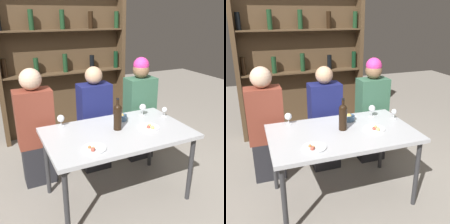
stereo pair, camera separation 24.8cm
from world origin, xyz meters
TOP-DOWN VIEW (x-y plane):
  - ground_plane at (0.00, 0.00)m, footprint 10.00×10.00m
  - dining_table at (0.00, 0.00)m, footprint 1.35×0.81m
  - wine_rack_wall at (-0.00, 1.73)m, footprint 1.85×0.21m
  - wine_bottle at (0.02, 0.04)m, footprint 0.08×0.08m
  - wine_glass_0 at (0.42, 0.25)m, footprint 0.07×0.07m
  - wine_glass_1 at (0.61, 0.12)m, footprint 0.06×0.06m
  - wine_glass_2 at (-0.44, 0.35)m, footprint 0.07×0.07m
  - food_plate_0 at (0.30, -0.06)m, footprint 0.21×0.21m
  - food_plate_1 at (-0.33, -0.23)m, footprint 0.20×0.20m
  - snack_bowl at (0.16, 0.23)m, footprint 0.12×0.12m
  - seated_person_left at (-0.65, 0.60)m, footprint 0.37×0.22m
  - seated_person_center at (0.01, 0.60)m, footprint 0.35×0.22m
  - seated_person_right at (0.60, 0.60)m, footprint 0.35×0.22m

SIDE VIEW (x-z plane):
  - ground_plane at x=0.00m, z-range 0.00..0.00m
  - seated_person_center at x=0.01m, z-range -0.03..1.19m
  - seated_person_left at x=-0.65m, z-range -0.03..1.23m
  - seated_person_right at x=0.60m, z-range -0.01..1.27m
  - dining_table at x=0.00m, z-range 0.30..1.02m
  - food_plate_1 at x=-0.33m, z-range 0.71..0.75m
  - food_plate_0 at x=0.30m, z-range 0.71..0.75m
  - snack_bowl at x=0.16m, z-range 0.72..0.79m
  - wine_glass_1 at x=0.61m, z-range 0.74..0.85m
  - wine_glass_2 at x=-0.44m, z-range 0.74..0.85m
  - wine_glass_0 at x=0.42m, z-range 0.75..0.87m
  - wine_bottle at x=0.02m, z-range 0.71..1.01m
  - wine_rack_wall at x=0.00m, z-range 0.03..2.42m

